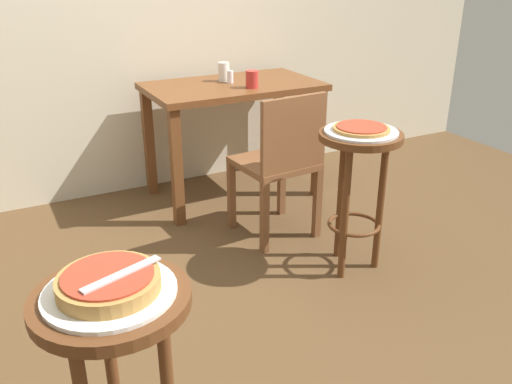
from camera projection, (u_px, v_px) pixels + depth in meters
name	position (u px, v px, depth m)	size (l,w,h in m)	color
ground_plane	(225.00, 307.00, 2.55)	(6.00, 6.00, 0.00)	brown
stool_foreground	(118.00, 354.00, 1.43)	(0.40, 0.40, 0.73)	#5B3319
serving_plate_foreground	(110.00, 292.00, 1.35)	(0.33, 0.33, 0.01)	white
pizza_foreground	(109.00, 282.00, 1.34)	(0.26, 0.26, 0.05)	#B78442
stool_middle	(358.00, 169.00, 2.67)	(0.40, 0.40, 0.73)	#5B3319
serving_plate_middle	(361.00, 131.00, 2.60)	(0.35, 0.35, 0.01)	silver
pizza_middle	(361.00, 128.00, 2.59)	(0.27, 0.27, 0.02)	#B78442
dining_table	(233.00, 102.00, 3.52)	(1.09, 0.64, 0.76)	brown
cup_near_edge	(252.00, 79.00, 3.34)	(0.08, 0.08, 0.11)	red
cup_far_edge	(224.00, 72.00, 3.52)	(0.07, 0.07, 0.12)	silver
condiment_shaker	(230.00, 77.00, 3.47)	(0.04, 0.04, 0.08)	white
wooden_chair	(281.00, 161.00, 3.02)	(0.43, 0.43, 0.85)	brown
pizza_server_knife	(122.00, 274.00, 1.33)	(0.22, 0.02, 0.01)	silver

